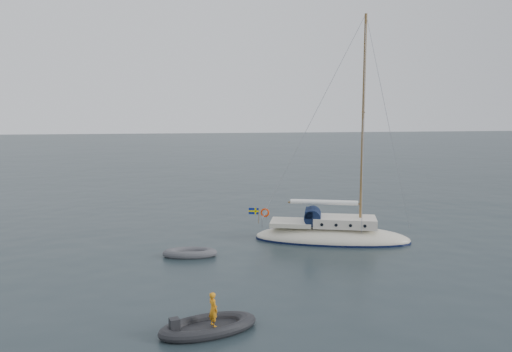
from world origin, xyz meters
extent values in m
plane|color=black|center=(0.00, 0.00, 0.00)|extent=(300.00, 300.00, 0.00)
ellipsoid|color=beige|center=(3.87, 2.09, 0.16)|extent=(9.63, 3.00, 1.60)
cube|color=silver|center=(4.62, 2.09, 1.26)|extent=(3.85, 2.03, 0.59)
cube|color=beige|center=(1.30, 2.09, 1.09)|extent=(2.57, 2.03, 0.27)
cylinder|color=#101A37|center=(2.64, 2.09, 1.56)|extent=(1.03, 1.77, 1.03)
cube|color=#101A37|center=(2.43, 2.09, 1.77)|extent=(0.48, 1.77, 0.43)
cylinder|color=brown|center=(5.58, 2.09, 7.38)|extent=(0.16, 0.16, 12.84)
cylinder|color=brown|center=(5.58, 2.09, 8.02)|extent=(0.05, 2.35, 0.05)
cylinder|color=brown|center=(3.33, 2.09, 2.41)|extent=(4.49, 0.11, 0.11)
cylinder|color=white|center=(3.33, 2.09, 2.46)|extent=(4.18, 0.30, 0.30)
cylinder|color=#93939B|center=(-0.41, 2.09, 1.55)|extent=(0.04, 2.35, 0.04)
torus|color=#ED3702|center=(-0.46, 2.73, 1.55)|extent=(0.58, 0.11, 0.58)
cylinder|color=brown|center=(-0.78, 2.09, 1.44)|extent=(0.03, 0.03, 0.96)
cube|color=navy|center=(-1.11, 2.09, 1.77)|extent=(0.64, 0.02, 0.41)
cube|color=#F6E500|center=(-1.11, 2.09, 1.77)|extent=(0.66, 0.03, 0.10)
cube|color=#F6E500|center=(-0.99, 2.09, 1.77)|extent=(0.10, 0.03, 0.43)
cylinder|color=black|center=(3.23, 3.12, 1.26)|extent=(0.19, 0.06, 0.19)
cylinder|color=black|center=(3.23, 1.07, 1.26)|extent=(0.19, 0.06, 0.19)
cylinder|color=black|center=(4.08, 3.12, 1.26)|extent=(0.19, 0.06, 0.19)
cylinder|color=black|center=(4.08, 1.07, 1.26)|extent=(0.19, 0.06, 0.19)
cylinder|color=black|center=(4.94, 3.12, 1.26)|extent=(0.19, 0.06, 0.19)
cylinder|color=black|center=(4.94, 1.07, 1.26)|extent=(0.19, 0.06, 0.19)
cylinder|color=black|center=(5.80, 3.12, 1.26)|extent=(0.19, 0.06, 0.19)
cylinder|color=black|center=(5.80, 1.07, 1.26)|extent=(0.19, 0.06, 0.19)
cube|color=#4C4C51|center=(-5.05, 0.16, 0.13)|extent=(1.87, 0.77, 0.11)
cube|color=black|center=(-4.64, -9.63, 0.14)|extent=(2.37, 0.99, 0.12)
cube|color=black|center=(-5.92, -9.63, 0.44)|extent=(0.35, 0.35, 0.59)
imported|color=orange|center=(-4.44, -9.63, 0.83)|extent=(0.37, 0.51, 1.31)
camera|label=1|loc=(-5.66, -27.30, 8.19)|focal=35.00mm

